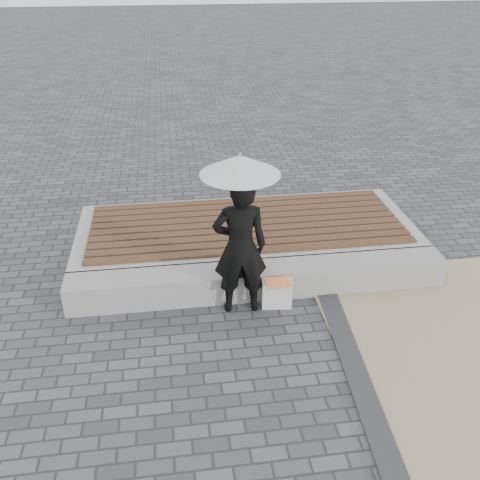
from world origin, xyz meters
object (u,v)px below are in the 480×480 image
Objects in this scene: seating_ledge at (260,280)px; handbag at (245,267)px; canvas_tote at (277,293)px; woman at (240,247)px; parasol at (240,165)px.

seating_ledge is 14.23× the size of handbag.
handbag reaches higher than canvas_tote.
woman is (-0.30, -0.31, 0.70)m from seating_ledge.
woman reaches higher than handbag.
parasol reaches higher than seating_ledge.
parasol reaches higher than canvas_tote.
parasol is 1.44m from handbag.
handbag is (-0.22, -0.17, 0.32)m from seating_ledge.
canvas_tote is (0.47, -0.03, -1.76)m from parasol.
woman is at bearing 0.00° from parasol.
canvas_tote is at bearing 178.25° from woman.
woman is 0.41m from handbag.
canvas_tote is (0.39, -0.17, -0.33)m from handbag.
woman reaches higher than seating_ledge.
seating_ledge is at bearing 122.21° from canvas_tote.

